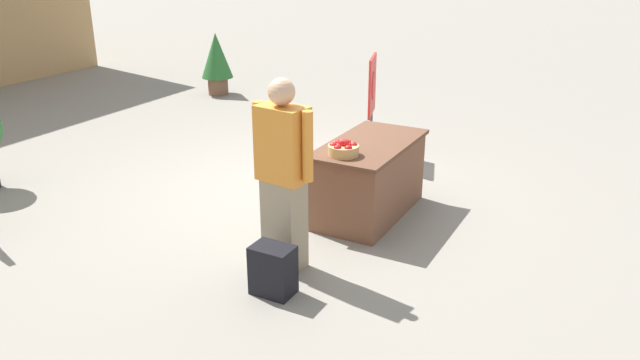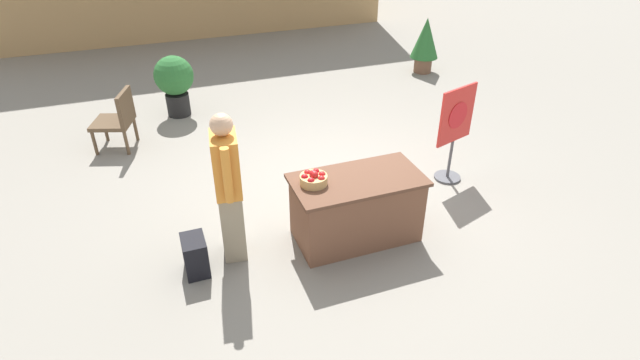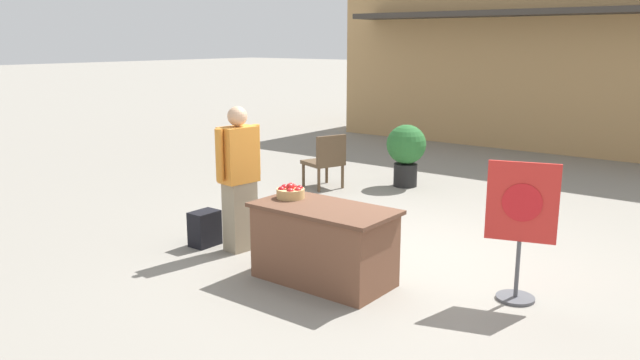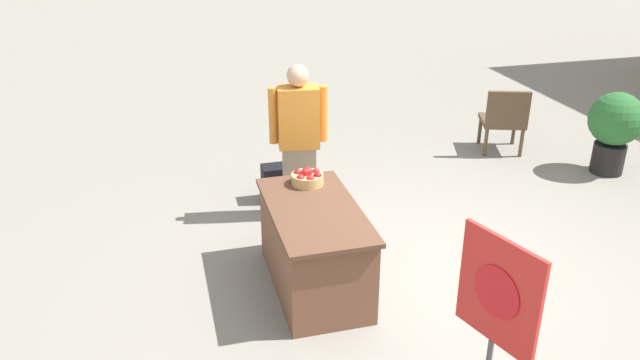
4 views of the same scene
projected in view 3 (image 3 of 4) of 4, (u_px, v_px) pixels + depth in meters
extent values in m
plane|color=gray|center=(394.00, 257.00, 7.07)|extent=(120.00, 120.00, 0.00)
cube|color=tan|center=(581.00, 41.00, 14.67)|extent=(10.52, 4.23, 4.77)
cube|color=#38332D|center=(547.00, 12.00, 12.57)|extent=(8.94, 0.90, 0.12)
cube|color=brown|center=(324.00, 246.00, 6.28)|extent=(1.36, 0.71, 0.75)
cube|color=brown|center=(324.00, 208.00, 6.19)|extent=(1.45, 0.76, 0.04)
cylinder|color=tan|center=(291.00, 193.00, 6.52)|extent=(0.29, 0.29, 0.10)
sphere|color=red|center=(298.00, 191.00, 6.45)|extent=(0.08, 0.08, 0.08)
sphere|color=#A30F14|center=(300.00, 189.00, 6.54)|extent=(0.08, 0.08, 0.08)
sphere|color=red|center=(293.00, 188.00, 6.60)|extent=(0.08, 0.08, 0.08)
sphere|color=red|center=(284.00, 188.00, 6.58)|extent=(0.08, 0.08, 0.08)
sphere|color=red|center=(281.00, 190.00, 6.48)|extent=(0.08, 0.08, 0.08)
sphere|color=red|center=(290.00, 192.00, 6.41)|extent=(0.08, 0.08, 0.08)
sphere|color=red|center=(290.00, 187.00, 6.48)|extent=(0.08, 0.08, 0.08)
sphere|color=red|center=(291.00, 186.00, 6.51)|extent=(0.08, 0.08, 0.08)
sphere|color=red|center=(290.00, 187.00, 6.50)|extent=(0.08, 0.08, 0.08)
cube|color=gray|center=(240.00, 216.00, 7.24)|extent=(0.28, 0.37, 0.81)
cube|color=orange|center=(238.00, 155.00, 7.08)|extent=(0.32, 0.45, 0.64)
sphere|color=tan|center=(237.00, 116.00, 6.98)|extent=(0.22, 0.22, 0.22)
cylinder|color=orange|center=(256.00, 150.00, 7.25)|extent=(0.09, 0.09, 0.59)
cylinder|color=orange|center=(219.00, 155.00, 6.89)|extent=(0.09, 0.09, 0.59)
cube|color=black|center=(205.00, 228.00, 7.42)|extent=(0.24, 0.34, 0.42)
cylinder|color=#4C4C51|center=(515.00, 298.00, 5.90)|extent=(0.36, 0.36, 0.03)
cylinder|color=#4C4C51|center=(517.00, 269.00, 5.84)|extent=(0.04, 0.04, 0.55)
cube|color=red|center=(522.00, 202.00, 5.70)|extent=(0.62, 0.22, 0.75)
cylinder|color=red|center=(522.00, 203.00, 5.68)|extent=(0.34, 0.11, 0.36)
cylinder|color=brown|center=(303.00, 175.00, 10.44)|extent=(0.05, 0.05, 0.39)
cylinder|color=brown|center=(327.00, 172.00, 10.70)|extent=(0.05, 0.05, 0.39)
cylinder|color=brown|center=(319.00, 180.00, 10.06)|extent=(0.05, 0.05, 0.39)
cylinder|color=brown|center=(343.00, 177.00, 10.31)|extent=(0.05, 0.05, 0.39)
cube|color=brown|center=(323.00, 163.00, 10.33)|extent=(0.70, 0.70, 0.06)
cube|color=brown|center=(331.00, 149.00, 10.07)|extent=(0.23, 0.54, 0.46)
cylinder|color=black|center=(405.00, 175.00, 10.47)|extent=(0.39, 0.39, 0.38)
sphere|color=#28662D|center=(406.00, 144.00, 10.35)|extent=(0.66, 0.66, 0.66)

